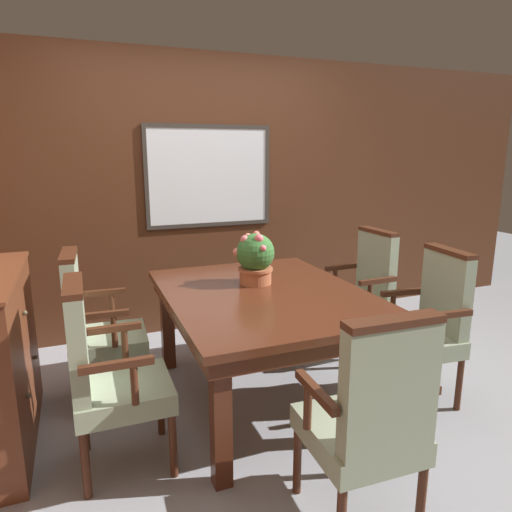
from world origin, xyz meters
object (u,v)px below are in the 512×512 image
chair_head_near (370,417)px  chair_right_near (428,322)px  chair_left_far (94,324)px  dining_table (265,305)px  chair_right_far (363,289)px  potted_plant (255,257)px  chair_left_near (106,372)px

chair_head_near → chair_right_near: 1.26m
chair_head_near → chair_left_far: same height
dining_table → chair_right_far: bearing=20.4°
potted_plant → dining_table: bearing=-93.9°
chair_head_near → chair_left_far: size_ratio=1.00×
chair_head_near → potted_plant: (0.02, 1.36, 0.39)m
chair_right_far → chair_right_near: size_ratio=1.00×
chair_right_far → chair_right_near: bearing=-4.2°
chair_left_far → potted_plant: (1.04, -0.16, 0.39)m
chair_left_near → chair_right_near: 1.99m
chair_head_near → chair_right_near: size_ratio=1.00×
chair_left_far → chair_right_near: 2.15m
chair_right_near → chair_head_near: bearing=-46.4°
chair_right_far → potted_plant: (-1.00, -0.18, 0.39)m
chair_left_far → chair_right_far: same height
chair_head_near → chair_left_near: same height
dining_table → chair_right_far: (1.01, 0.38, -0.11)m
dining_table → chair_head_near: (-0.00, -1.16, -0.11)m
potted_plant → chair_head_near: bearing=-90.8°
chair_head_near → potted_plant: potted_plant is taller
dining_table → potted_plant: 0.34m
chair_head_near → chair_left_near: size_ratio=1.00×
dining_table → chair_right_near: bearing=-21.3°
chair_left_near → potted_plant: potted_plant is taller
chair_right_near → potted_plant: (-0.97, 0.58, 0.39)m
chair_left_near → potted_plant: size_ratio=2.88×
chair_right_near → chair_right_far: bearing=-176.3°
chair_right_far → chair_left_near: bearing=-72.7°
dining_table → potted_plant: size_ratio=4.48×
dining_table → potted_plant: bearing=86.1°
chair_head_near → chair_right_near: bearing=-140.0°
dining_table → chair_left_near: 1.06m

